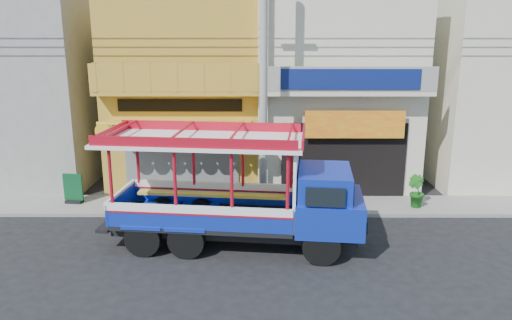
{
  "coord_description": "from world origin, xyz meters",
  "views": [
    {
      "loc": [
        -1.17,
        -12.94,
        6.16
      ],
      "look_at": [
        -1.24,
        2.5,
        2.15
      ],
      "focal_mm": 35.0,
      "sensor_mm": 36.0,
      "label": 1
    }
  ],
  "objects_px": {
    "songthaew_truck": "(253,192)",
    "potted_plant_a": "(336,186)",
    "utility_pole": "(268,67)",
    "potted_plant_b": "(416,191)",
    "green_sign": "(73,191)"
  },
  "relations": [
    {
      "from": "potted_plant_b",
      "to": "potted_plant_a",
      "type": "bearing_deg",
      "value": 45.5
    },
    {
      "from": "utility_pole",
      "to": "songthaew_truck",
      "type": "distance_m",
      "value": 4.28
    },
    {
      "from": "utility_pole",
      "to": "potted_plant_b",
      "type": "bearing_deg",
      "value": 5.36
    },
    {
      "from": "utility_pole",
      "to": "potted_plant_a",
      "type": "xyz_separation_m",
      "value": [
        2.57,
        1.36,
        -4.42
      ]
    },
    {
      "from": "songthaew_truck",
      "to": "potted_plant_a",
      "type": "height_order",
      "value": "songthaew_truck"
    },
    {
      "from": "utility_pole",
      "to": "potted_plant_b",
      "type": "xyz_separation_m",
      "value": [
        5.24,
        0.49,
        -4.34
      ]
    },
    {
      "from": "green_sign",
      "to": "potted_plant_a",
      "type": "distance_m",
      "value": 9.56
    },
    {
      "from": "songthaew_truck",
      "to": "potted_plant_b",
      "type": "bearing_deg",
      "value": 28.63
    },
    {
      "from": "potted_plant_a",
      "to": "songthaew_truck",
      "type": "bearing_deg",
      "value": 178.48
    },
    {
      "from": "green_sign",
      "to": "potted_plant_a",
      "type": "xyz_separation_m",
      "value": [
        9.55,
        0.53,
        0.04
      ]
    },
    {
      "from": "songthaew_truck",
      "to": "potted_plant_a",
      "type": "relative_size",
      "value": 7.78
    },
    {
      "from": "green_sign",
      "to": "utility_pole",
      "type": "bearing_deg",
      "value": -6.79
    },
    {
      "from": "potted_plant_a",
      "to": "utility_pole",
      "type": "bearing_deg",
      "value": 153.66
    },
    {
      "from": "green_sign",
      "to": "potted_plant_b",
      "type": "relative_size",
      "value": 0.95
    },
    {
      "from": "utility_pole",
      "to": "potted_plant_b",
      "type": "distance_m",
      "value": 6.82
    }
  ]
}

